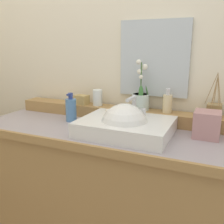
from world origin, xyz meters
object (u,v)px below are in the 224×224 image
(potted_plant, at_px, (141,98))
(reed_diffuser, at_px, (214,110))
(tumbler_cup, at_px, (98,98))
(soap_dispenser, at_px, (167,103))
(trinket_box, at_px, (82,100))
(sink_basin, at_px, (125,127))
(tissue_box, at_px, (207,124))
(soap_bar, at_px, (111,111))
(lotion_bottle, at_px, (71,109))

(potted_plant, xyz_separation_m, reed_diffuser, (0.42, 0.02, -0.04))
(potted_plant, distance_m, tumbler_cup, 0.30)
(potted_plant, xyz_separation_m, soap_dispenser, (0.17, -0.00, -0.02))
(trinket_box, bearing_deg, sink_basin, -27.06)
(sink_basin, bearing_deg, reed_diffuser, 34.68)
(sink_basin, height_order, tissue_box, sink_basin)
(tissue_box, bearing_deg, soap_bar, -177.89)
(tumbler_cup, distance_m, trinket_box, 0.11)
(sink_basin, distance_m, tissue_box, 0.42)
(sink_basin, relative_size, tumbler_cup, 4.57)
(tumbler_cup, bearing_deg, reed_diffuser, 1.78)
(tumbler_cup, bearing_deg, potted_plant, -0.48)
(potted_plant, height_order, reed_diffuser, potted_plant)
(trinket_box, xyz_separation_m, lotion_bottle, (0.01, -0.15, -0.03))
(reed_diffuser, bearing_deg, sink_basin, -145.32)
(sink_basin, relative_size, reed_diffuser, 1.97)
(reed_diffuser, bearing_deg, trinket_box, -177.15)
(sink_basin, relative_size, soap_bar, 6.86)
(reed_diffuser, distance_m, trinket_box, 0.83)
(soap_dispenser, distance_m, lotion_bottle, 0.59)
(soap_dispenser, bearing_deg, trinket_box, -178.63)
(lotion_bottle, bearing_deg, soap_bar, 2.31)
(lotion_bottle, bearing_deg, potted_plant, 22.86)
(soap_bar, relative_size, lotion_bottle, 0.39)
(potted_plant, xyz_separation_m, trinket_box, (-0.41, -0.02, -0.04))
(lotion_bottle, bearing_deg, tumbler_cup, 59.60)
(tissue_box, bearing_deg, soap_dispenser, 150.14)
(soap_dispenser, bearing_deg, reed_diffuser, 6.15)
(reed_diffuser, bearing_deg, lotion_bottle, -166.81)
(tumbler_cup, distance_m, lotion_bottle, 0.20)
(potted_plant, height_order, tissue_box, potted_plant)
(sink_basin, distance_m, tumbler_cup, 0.41)
(sink_basin, xyz_separation_m, soap_dispenser, (0.16, 0.26, 0.09))
(sink_basin, xyz_separation_m, trinket_box, (-0.41, 0.25, 0.07))
(tumbler_cup, bearing_deg, trinket_box, -170.27)
(sink_basin, height_order, reed_diffuser, reed_diffuser)
(soap_dispenser, bearing_deg, tissue_box, -29.86)
(trinket_box, height_order, lotion_bottle, lotion_bottle)
(sink_basin, bearing_deg, lotion_bottle, 166.03)
(soap_bar, height_order, trinket_box, trinket_box)
(soap_bar, bearing_deg, potted_plant, 50.25)
(soap_dispenser, xyz_separation_m, reed_diffuser, (0.26, 0.03, -0.02))
(soap_dispenser, distance_m, reed_diffuser, 0.26)
(soap_bar, height_order, lotion_bottle, lotion_bottle)
(potted_plant, relative_size, trinket_box, 3.52)
(reed_diffuser, height_order, trinket_box, reed_diffuser)
(potted_plant, xyz_separation_m, tumbler_cup, (-0.30, 0.00, -0.02))
(sink_basin, distance_m, soap_bar, 0.18)
(trinket_box, bearing_deg, lotion_bottle, -81.28)
(soap_dispenser, bearing_deg, potted_plant, 179.00)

